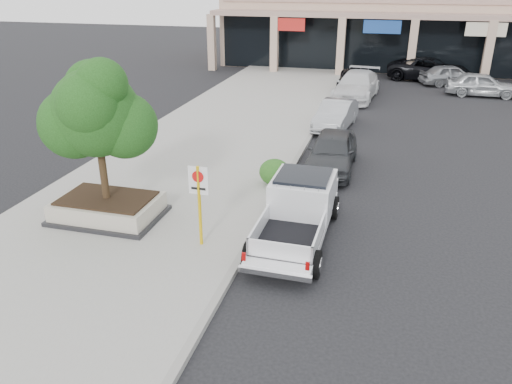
{
  "coord_description": "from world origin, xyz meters",
  "views": [
    {
      "loc": [
        1.85,
        -10.86,
        7.03
      ],
      "look_at": [
        -1.5,
        1.5,
        1.41
      ],
      "focal_mm": 35.0,
      "sensor_mm": 36.0,
      "label": 1
    }
  ],
  "objects_px": {
    "no_parking_sign": "(199,195)",
    "lot_car_e": "(450,75)",
    "curb_car_a": "(332,151)",
    "pickup_truck": "(296,214)",
    "planter_tree": "(103,113)",
    "curb_car_d": "(356,80)",
    "lot_car_a": "(482,84)",
    "curb_car_b": "(336,115)",
    "lot_car_d": "(430,69)",
    "curb_car_c": "(357,86)",
    "planter": "(108,208)"
  },
  "relations": [
    {
      "from": "curb_car_d",
      "to": "lot_car_e",
      "type": "relative_size",
      "value": 1.18
    },
    {
      "from": "lot_car_e",
      "to": "curb_car_a",
      "type": "bearing_deg",
      "value": 139.54
    },
    {
      "from": "pickup_truck",
      "to": "curb_car_b",
      "type": "xyz_separation_m",
      "value": [
        -0.28,
        11.66,
        -0.15
      ]
    },
    {
      "from": "curb_car_d",
      "to": "lot_car_d",
      "type": "height_order",
      "value": "lot_car_d"
    },
    {
      "from": "planter",
      "to": "lot_car_d",
      "type": "relative_size",
      "value": 0.55
    },
    {
      "from": "no_parking_sign",
      "to": "curb_car_a",
      "type": "xyz_separation_m",
      "value": [
        2.69,
        7.11,
        -0.9
      ]
    },
    {
      "from": "pickup_truck",
      "to": "curb_car_c",
      "type": "height_order",
      "value": "pickup_truck"
    },
    {
      "from": "planter_tree",
      "to": "curb_car_a",
      "type": "distance_m",
      "value": 8.93
    },
    {
      "from": "curb_car_c",
      "to": "lot_car_a",
      "type": "height_order",
      "value": "curb_car_c"
    },
    {
      "from": "lot_car_a",
      "to": "lot_car_e",
      "type": "distance_m",
      "value": 3.39
    },
    {
      "from": "planter",
      "to": "lot_car_d",
      "type": "bearing_deg",
      "value": 67.82
    },
    {
      "from": "no_parking_sign",
      "to": "curb_car_c",
      "type": "relative_size",
      "value": 0.41
    },
    {
      "from": "lot_car_a",
      "to": "curb_car_c",
      "type": "bearing_deg",
      "value": 112.5
    },
    {
      "from": "curb_car_d",
      "to": "lot_car_e",
      "type": "distance_m",
      "value": 6.95
    },
    {
      "from": "planter_tree",
      "to": "curb_car_d",
      "type": "height_order",
      "value": "planter_tree"
    },
    {
      "from": "planter",
      "to": "curb_car_b",
      "type": "distance_m",
      "value": 13.22
    },
    {
      "from": "curb_car_b",
      "to": "planter",
      "type": "bearing_deg",
      "value": -107.45
    },
    {
      "from": "curb_car_a",
      "to": "curb_car_b",
      "type": "distance_m",
      "value": 5.75
    },
    {
      "from": "curb_car_d",
      "to": "curb_car_a",
      "type": "bearing_deg",
      "value": -90.51
    },
    {
      "from": "curb_car_c",
      "to": "planter_tree",
      "type": "bearing_deg",
      "value": -101.68
    },
    {
      "from": "planter_tree",
      "to": "lot_car_e",
      "type": "bearing_deg",
      "value": 64.42
    },
    {
      "from": "curb_car_b",
      "to": "lot_car_e",
      "type": "distance_m",
      "value": 13.99
    },
    {
      "from": "pickup_truck",
      "to": "curb_car_b",
      "type": "bearing_deg",
      "value": 92.04
    },
    {
      "from": "planter_tree",
      "to": "curb_car_c",
      "type": "bearing_deg",
      "value": 72.63
    },
    {
      "from": "lot_car_e",
      "to": "no_parking_sign",
      "type": "bearing_deg",
      "value": 138.65
    },
    {
      "from": "no_parking_sign",
      "to": "lot_car_e",
      "type": "xyz_separation_m",
      "value": [
        8.46,
        25.32,
        -0.93
      ]
    },
    {
      "from": "planter",
      "to": "curb_car_d",
      "type": "height_order",
      "value": "curb_car_d"
    },
    {
      "from": "curb_car_a",
      "to": "pickup_truck",
      "type": "bearing_deg",
      "value": -92.82
    },
    {
      "from": "lot_car_e",
      "to": "planter_tree",
      "type": "bearing_deg",
      "value": 131.54
    },
    {
      "from": "planter_tree",
      "to": "curb_car_a",
      "type": "height_order",
      "value": "planter_tree"
    },
    {
      "from": "planter",
      "to": "curb_car_d",
      "type": "bearing_deg",
      "value": 74.93
    },
    {
      "from": "planter_tree",
      "to": "curb_car_b",
      "type": "bearing_deg",
      "value": 65.74
    },
    {
      "from": "planter",
      "to": "lot_car_a",
      "type": "xyz_separation_m",
      "value": [
        13.4,
        21.52,
        0.25
      ]
    },
    {
      "from": "curb_car_d",
      "to": "curb_car_c",
      "type": "bearing_deg",
      "value": -86.28
    },
    {
      "from": "planter_tree",
      "to": "curb_car_d",
      "type": "distance_m",
      "value": 21.91
    },
    {
      "from": "planter",
      "to": "curb_car_c",
      "type": "distance_m",
      "value": 19.62
    },
    {
      "from": "lot_car_d",
      "to": "lot_car_e",
      "type": "distance_m",
      "value": 1.79
    },
    {
      "from": "lot_car_a",
      "to": "lot_car_d",
      "type": "relative_size",
      "value": 0.74
    },
    {
      "from": "planter",
      "to": "curb_car_b",
      "type": "relative_size",
      "value": 0.78
    },
    {
      "from": "planter_tree",
      "to": "curb_car_d",
      "type": "relative_size",
      "value": 0.83
    },
    {
      "from": "curb_car_a",
      "to": "lot_car_d",
      "type": "relative_size",
      "value": 0.75
    },
    {
      "from": "no_parking_sign",
      "to": "curb_car_b",
      "type": "relative_size",
      "value": 0.56
    },
    {
      "from": "no_parking_sign",
      "to": "curb_car_b",
      "type": "bearing_deg",
      "value": 80.5
    },
    {
      "from": "curb_car_b",
      "to": "no_parking_sign",
      "type": "bearing_deg",
      "value": -92.43
    },
    {
      "from": "planter_tree",
      "to": "lot_car_d",
      "type": "height_order",
      "value": "planter_tree"
    },
    {
      "from": "pickup_truck",
      "to": "curb_car_a",
      "type": "distance_m",
      "value": 5.94
    },
    {
      "from": "curb_car_a",
      "to": "lot_car_a",
      "type": "xyz_separation_m",
      "value": [
        7.38,
        15.22,
        -0.01
      ]
    },
    {
      "from": "planter_tree",
      "to": "lot_car_d",
      "type": "distance_m",
      "value": 27.73
    },
    {
      "from": "lot_car_e",
      "to": "planter",
      "type": "bearing_deg",
      "value": 131.42
    },
    {
      "from": "curb_car_d",
      "to": "lot_car_a",
      "type": "xyz_separation_m",
      "value": [
        7.7,
        0.35,
        0.05
      ]
    }
  ]
}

